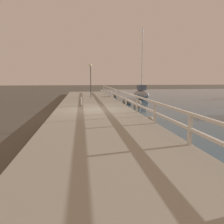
{
  "coord_description": "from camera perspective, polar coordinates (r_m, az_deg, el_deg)",
  "views": [
    {
      "loc": [
        -0.74,
        -12.9,
        2.19
      ],
      "look_at": [
        0.66,
        -2.9,
        0.64
      ],
      "focal_mm": 35.0,
      "sensor_mm": 36.0,
      "label": 1
    }
  ],
  "objects": [
    {
      "name": "ground_plane",
      "position": [
        13.11,
        -4.63,
        -0.89
      ],
      "size": [
        120.0,
        120.0,
        0.0
      ],
      "primitive_type": "plane",
      "color": "#4C473D"
    },
    {
      "name": "dock_walkway",
      "position": [
        13.08,
        -4.64,
        -0.13
      ],
      "size": [
        4.64,
        36.0,
        0.35
      ],
      "color": "gray",
      "rests_on": "ground"
    },
    {
      "name": "railing",
      "position": [
        13.3,
        4.93,
        3.49
      ],
      "size": [
        0.1,
        32.5,
        0.91
      ],
      "color": "silver",
      "rests_on": "dock_walkway"
    },
    {
      "name": "boulder_far_strip",
      "position": [
        18.03,
        6.74,
        2.45
      ],
      "size": [
        0.61,
        0.55,
        0.46
      ],
      "color": "gray",
      "rests_on": "ground"
    },
    {
      "name": "boulder_downstream",
      "position": [
        11.37,
        9.87,
        -1.78
      ],
      "size": [
        0.37,
        0.33,
        0.27
      ],
      "color": "gray",
      "rests_on": "ground"
    },
    {
      "name": "boulder_water_edge",
      "position": [
        25.51,
        0.84,
        4.25
      ],
      "size": [
        0.5,
        0.45,
        0.38
      ],
      "color": "slate",
      "rests_on": "ground"
    },
    {
      "name": "boulder_near_dock",
      "position": [
        16.16,
        6.51,
        1.65
      ],
      "size": [
        0.55,
        0.5,
        0.41
      ],
      "color": "slate",
      "rests_on": "ground"
    },
    {
      "name": "boulder_mid_strip",
      "position": [
        18.48,
        3.84,
        2.77
      ],
      "size": [
        0.72,
        0.64,
        0.54
      ],
      "color": "#666056",
      "rests_on": "ground"
    },
    {
      "name": "boulder_upstream",
      "position": [
        18.77,
        4.6,
        2.57
      ],
      "size": [
        0.47,
        0.42,
        0.35
      ],
      "color": "gray",
      "rests_on": "ground"
    },
    {
      "name": "mooring_bollard",
      "position": [
        14.77,
        -8.21,
        2.72
      ],
      "size": [
        0.21,
        0.21,
        0.61
      ],
      "color": "gray",
      "rests_on": "dock_walkway"
    },
    {
      "name": "dock_lamp",
      "position": [
        21.35,
        -5.62,
        10.44
      ],
      "size": [
        0.29,
        0.29,
        3.24
      ],
      "color": "#2D2D33",
      "rests_on": "dock_walkway"
    },
    {
      "name": "sailboat_gray",
      "position": [
        23.76,
        7.7,
        4.86
      ],
      "size": [
        1.5,
        3.33,
        7.34
      ],
      "rotation": [
        0.0,
        0.0,
        0.14
      ],
      "color": "gray",
      "rests_on": "water_surface"
    }
  ]
}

